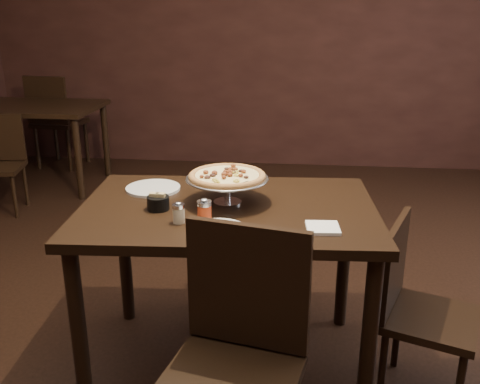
# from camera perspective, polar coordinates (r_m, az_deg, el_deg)

# --- Properties ---
(room) EXTENTS (6.04, 7.04, 2.84)m
(room) POSITION_cam_1_polar(r_m,az_deg,el_deg) (2.36, -0.02, 12.62)
(room) COLOR black
(room) RESTS_ON ground
(dining_table) EXTENTS (1.37, 0.96, 0.83)m
(dining_table) POSITION_cam_1_polar(r_m,az_deg,el_deg) (2.44, -1.30, -3.90)
(dining_table) COLOR black
(dining_table) RESTS_ON ground
(background_table) EXTENTS (1.27, 0.84, 0.79)m
(background_table) POSITION_cam_1_polar(r_m,az_deg,el_deg) (5.52, -21.28, 7.57)
(background_table) COLOR black
(background_table) RESTS_ON ground
(pizza_stand) EXTENTS (0.37, 0.37, 0.15)m
(pizza_stand) POSITION_cam_1_polar(r_m,az_deg,el_deg) (2.40, -1.38, 1.68)
(pizza_stand) COLOR silver
(pizza_stand) RESTS_ON dining_table
(parmesan_shaker) EXTENTS (0.05, 0.05, 0.09)m
(parmesan_shaker) POSITION_cam_1_polar(r_m,az_deg,el_deg) (2.21, -6.56, -2.22)
(parmesan_shaker) COLOR beige
(parmesan_shaker) RESTS_ON dining_table
(pepper_flake_shaker) EXTENTS (0.06, 0.06, 0.11)m
(pepper_flake_shaker) POSITION_cam_1_polar(r_m,az_deg,el_deg) (2.20, -3.82, -2.06)
(pepper_flake_shaker) COLOR maroon
(pepper_flake_shaker) RESTS_ON dining_table
(packet_caddy) EXTENTS (0.10, 0.10, 0.08)m
(packet_caddy) POSITION_cam_1_polar(r_m,az_deg,el_deg) (2.37, -8.74, -1.11)
(packet_caddy) COLOR black
(packet_caddy) RESTS_ON dining_table
(napkin_stack) EXTENTS (0.14, 0.14, 0.01)m
(napkin_stack) POSITION_cam_1_polar(r_m,az_deg,el_deg) (2.17, 8.82, -3.81)
(napkin_stack) COLOR white
(napkin_stack) RESTS_ON dining_table
(plate_left) EXTENTS (0.26, 0.26, 0.01)m
(plate_left) POSITION_cam_1_polar(r_m,az_deg,el_deg) (2.64, -9.25, 0.40)
(plate_left) COLOR silver
(plate_left) RESTS_ON dining_table
(plate_near) EXTENTS (0.24, 0.24, 0.01)m
(plate_near) POSITION_cam_1_polar(r_m,az_deg,el_deg) (2.12, -2.41, -4.15)
(plate_near) COLOR silver
(plate_near) RESTS_ON dining_table
(serving_spatula) EXTENTS (0.17, 0.17, 0.02)m
(serving_spatula) POSITION_cam_1_polar(r_m,az_deg,el_deg) (2.32, 1.35, 1.03)
(serving_spatula) COLOR silver
(serving_spatula) RESTS_ON pizza_stand
(chair_far) EXTENTS (0.49, 0.49, 0.84)m
(chair_far) POSITION_cam_1_polar(r_m,az_deg,el_deg) (3.01, -0.28, -4.58)
(chair_far) COLOR black
(chair_far) RESTS_ON ground
(chair_near) EXTENTS (0.54, 0.54, 0.97)m
(chair_near) POSITION_cam_1_polar(r_m,az_deg,el_deg) (1.94, -0.43, -16.97)
(chair_near) COLOR black
(chair_near) RESTS_ON ground
(chair_side) EXTENTS (0.49, 0.49, 0.82)m
(chair_side) POSITION_cam_1_polar(r_m,az_deg,el_deg) (2.49, 18.32, -11.32)
(chair_side) COLOR black
(chair_side) RESTS_ON ground
(bg_chair_far) EXTENTS (0.52, 0.52, 1.00)m
(bg_chair_far) POSITION_cam_1_polar(r_m,az_deg,el_deg) (6.10, -19.11, 7.47)
(bg_chair_far) COLOR black
(bg_chair_far) RESTS_ON ground
(bg_chair_near) EXTENTS (0.45, 0.45, 0.82)m
(bg_chair_near) POSITION_cam_1_polar(r_m,az_deg,el_deg) (4.97, -24.25, 3.14)
(bg_chair_near) COLOR black
(bg_chair_near) RESTS_ON ground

